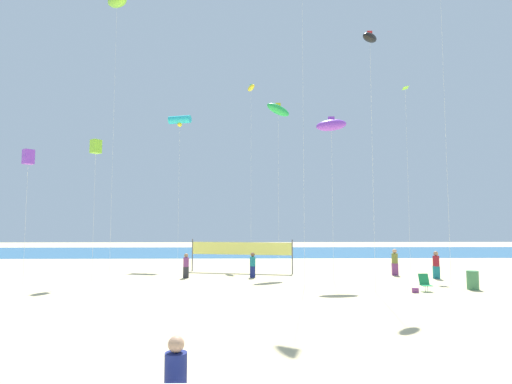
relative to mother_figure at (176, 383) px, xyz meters
name	(u,v)px	position (x,y,z in m)	size (l,w,h in m)	color
ground_plane	(257,304)	(1.64, 11.06, -0.88)	(120.00, 120.00, 0.00)	#D1BC89
ocean_band	(250,252)	(1.64, 44.58, -0.87)	(120.00, 20.00, 0.01)	#28608C
mother_figure	(176,383)	(0.00, 0.00, 0.00)	(0.38, 0.38, 1.64)	white
beachgoer_maroon_shirt	(436,264)	(13.41, 19.13, 0.06)	(0.40, 0.40, 1.76)	#19727A
beachgoer_plum_shirt	(186,265)	(-2.78, 19.85, -0.03)	(0.36, 0.36, 1.59)	#2D2D33
beachgoer_olive_shirt	(395,261)	(11.36, 20.90, 0.08)	(0.41, 0.41, 1.80)	#7A3872
beachgoer_teal_shirt	(253,264)	(1.58, 19.96, 0.00)	(0.37, 0.37, 1.63)	navy
folding_beach_chair	(425,282)	(10.54, 14.35, -0.41)	(0.52, 0.65, 0.89)	#1E8C4C
trash_barrel	(473,280)	(13.35, 14.81, -0.38)	(0.61, 0.61, 0.99)	#3F7F4C
volleyball_net	(241,250)	(0.78, 22.82, 0.75)	(7.38, 1.75, 2.40)	#4C4C51
beach_handbag	(415,290)	(9.82, 13.86, -0.75)	(0.31, 0.15, 0.25)	#7A3872
kite_green_inflatable	(278,110)	(3.64, 24.18, 11.57)	(2.24, 1.56, 13.09)	silver
kite_cyan_tube	(180,120)	(-4.87, 29.03, 11.97)	(2.12, 1.18, 13.23)	silver
kite_violet_box	(28,157)	(-11.80, 17.12, 6.60)	(0.76, 0.76, 7.92)	silver
kite_lime_diamond	(405,94)	(13.59, 23.78, 12.79)	(0.66, 0.66, 14.33)	silver
kite_lime_inflatable	(117,1)	(-8.88, 23.29, 19.80)	(2.63, 2.70, 21.49)	silver
kite_black_inflatable	(370,38)	(7.83, 14.06, 12.66)	(1.31, 1.37, 13.95)	silver
kite_violet_inflatable	(331,125)	(6.61, 18.46, 8.95)	(2.26, 1.12, 10.40)	silver
kite_yellow_inflatable	(251,89)	(1.57, 30.24, 15.34)	(0.92, 1.40, 16.64)	silver
kite_lime_box	(96,147)	(-8.38, 18.56, 7.51)	(0.75, 0.75, 8.83)	silver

